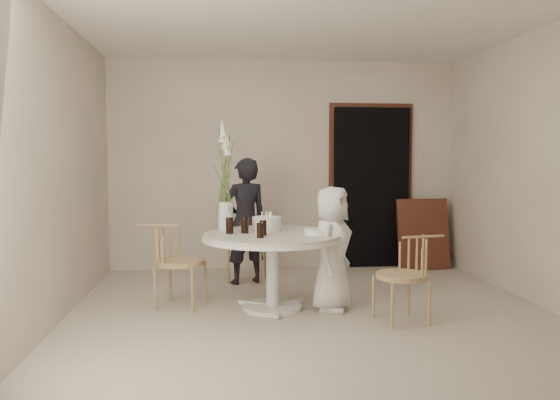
{
  "coord_description": "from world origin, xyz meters",
  "views": [
    {
      "loc": [
        -0.84,
        -4.84,
        1.43
      ],
      "look_at": [
        -0.27,
        0.3,
        1.04
      ],
      "focal_mm": 35.0,
      "sensor_mm": 36.0,
      "label": 1
    }
  ],
  "objects": [
    {
      "name": "ground",
      "position": [
        0.0,
        0.0,
        0.0
      ],
      "size": [
        4.5,
        4.5,
        0.0
      ],
      "primitive_type": "plane",
      "color": "beige",
      "rests_on": "ground"
    },
    {
      "name": "room_shell",
      "position": [
        0.0,
        0.0,
        1.62
      ],
      "size": [
        4.5,
        4.5,
        4.5
      ],
      "color": "white",
      "rests_on": "ground"
    },
    {
      "name": "doorway",
      "position": [
        1.15,
        2.19,
        1.05
      ],
      "size": [
        1.0,
        0.1,
        2.1
      ],
      "primitive_type": "cube",
      "color": "black",
      "rests_on": "ground"
    },
    {
      "name": "door_trim",
      "position": [
        1.15,
        2.23,
        1.11
      ],
      "size": [
        1.12,
        0.03,
        2.22
      ],
      "primitive_type": "cube",
      "color": "#5E2A20",
      "rests_on": "ground"
    },
    {
      "name": "table",
      "position": [
        -0.35,
        0.25,
        0.62
      ],
      "size": [
        1.33,
        1.33,
        0.73
      ],
      "color": "silver",
      "rests_on": "ground"
    },
    {
      "name": "picture_frame",
      "position": [
        1.79,
        1.95,
        0.46
      ],
      "size": [
        0.7,
        0.23,
        0.91
      ],
      "primitive_type": "cube",
      "rotation": [
        -0.17,
        0.0,
        0.04
      ],
      "color": "#5E2A20",
      "rests_on": "ground"
    },
    {
      "name": "chair_far",
      "position": [
        -0.5,
        1.6,
        0.52
      ],
      "size": [
        0.51,
        0.54,
        0.81
      ],
      "rotation": [
        0.0,
        0.0,
        -0.23
      ],
      "color": "tan",
      "rests_on": "ground"
    },
    {
      "name": "chair_right",
      "position": [
        0.83,
        -0.27,
        0.5
      ],
      "size": [
        0.5,
        0.47,
        0.77
      ],
      "rotation": [
        0.0,
        0.0,
        -1.4
      ],
      "color": "tan",
      "rests_on": "ground"
    },
    {
      "name": "chair_left",
      "position": [
        -1.33,
        0.47,
        0.52
      ],
      "size": [
        0.56,
        0.54,
        0.81
      ],
      "rotation": [
        0.0,
        0.0,
        1.27
      ],
      "color": "tan",
      "rests_on": "ground"
    },
    {
      "name": "girl",
      "position": [
        -0.56,
        1.37,
        0.72
      ],
      "size": [
        0.61,
        0.5,
        1.44
      ],
      "primitive_type": "imported",
      "rotation": [
        0.0,
        0.0,
        3.47
      ],
      "color": "black",
      "rests_on": "ground"
    },
    {
      "name": "boy",
      "position": [
        0.21,
        0.17,
        0.59
      ],
      "size": [
        0.6,
        0.68,
        1.17
      ],
      "primitive_type": "imported",
      "rotation": [
        0.0,
        0.0,
        1.07
      ],
      "color": "white",
      "rests_on": "ground"
    },
    {
      "name": "birthday_cake",
      "position": [
        -0.39,
        0.44,
        0.8
      ],
      "size": [
        0.28,
        0.28,
        0.19
      ],
      "rotation": [
        0.0,
        0.0,
        0.18
      ],
      "color": "silver",
      "rests_on": "table"
    },
    {
      "name": "cola_tumbler_a",
      "position": [
        -0.45,
        0.13,
        0.8
      ],
      "size": [
        0.08,
        0.08,
        0.14
      ],
      "primitive_type": "cylinder",
      "rotation": [
        0.0,
        0.0,
        -0.37
      ],
      "color": "black",
      "rests_on": "table"
    },
    {
      "name": "cola_tumbler_b",
      "position": [
        -0.49,
        -0.03,
        0.8
      ],
      "size": [
        0.08,
        0.08,
        0.13
      ],
      "primitive_type": "cylinder",
      "rotation": [
        0.0,
        0.0,
        0.26
      ],
      "color": "black",
      "rests_on": "table"
    },
    {
      "name": "cola_tumbler_c",
      "position": [
        -0.75,
        0.27,
        0.81
      ],
      "size": [
        0.09,
        0.09,
        0.15
      ],
      "primitive_type": "cylinder",
      "rotation": [
        0.0,
        0.0,
        -0.31
      ],
      "color": "black",
      "rests_on": "table"
    },
    {
      "name": "cola_tumbler_d",
      "position": [
        -0.61,
        0.28,
        0.81
      ],
      "size": [
        0.09,
        0.09,
        0.16
      ],
      "primitive_type": "cylinder",
      "rotation": [
        0.0,
        0.0,
        -0.31
      ],
      "color": "black",
      "rests_on": "table"
    },
    {
      "name": "plate_stack",
      "position": [
        0.04,
        0.12,
        0.76
      ],
      "size": [
        0.28,
        0.28,
        0.05
      ],
      "primitive_type": "cylinder",
      "rotation": [
        0.0,
        0.0,
        0.33
      ],
      "color": "white",
      "rests_on": "table"
    },
    {
      "name": "flower_vase",
      "position": [
        -0.79,
        0.58,
        1.18
      ],
      "size": [
        0.15,
        0.15,
        1.09
      ],
      "rotation": [
        0.0,
        0.0,
        -0.37
      ],
      "color": "white",
      "rests_on": "table"
    }
  ]
}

